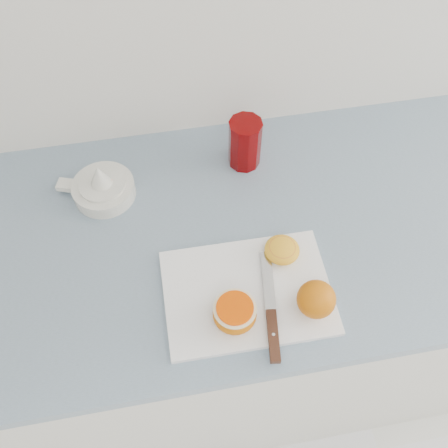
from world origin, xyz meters
name	(u,v)px	position (x,y,z in m)	size (l,w,h in m)	color
counter	(207,317)	(-0.05, 1.70, 0.45)	(2.43, 0.64, 0.89)	silver
cutting_board	(247,292)	(0.02, 1.54, 0.90)	(0.32, 0.23, 0.01)	white
whole_orange	(316,299)	(0.13, 1.49, 0.94)	(0.07, 0.07, 0.07)	#C76800
half_orange	(235,313)	(-0.02, 1.49, 0.93)	(0.08, 0.08, 0.05)	#C76800
squeezed_shell	(282,250)	(0.10, 1.61, 0.92)	(0.07, 0.07, 0.03)	#F9AC21
paring_knife	(272,325)	(0.04, 1.46, 0.91)	(0.05, 0.23, 0.01)	#442516
citrus_juicer	(102,187)	(-0.24, 1.83, 0.92)	(0.17, 0.13, 0.09)	white
red_tumbler	(245,145)	(0.08, 1.87, 0.95)	(0.07, 0.07, 0.12)	#670102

